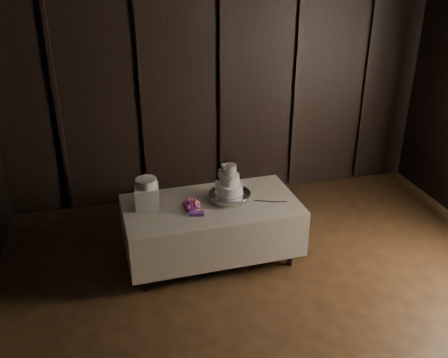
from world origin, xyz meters
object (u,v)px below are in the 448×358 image
at_px(display_table, 212,229).
at_px(box_pedestal, 147,197).
at_px(small_cake, 146,183).
at_px(wedding_cake, 228,183).
at_px(cake_stand, 230,197).
at_px(bouquet, 190,206).

xyz_separation_m(display_table, box_pedestal, (-0.71, 0.09, 0.47)).
bearing_deg(display_table, small_cake, 170.27).
bearing_deg(box_pedestal, wedding_cake, -4.97).
xyz_separation_m(cake_stand, bouquet, (-0.48, -0.13, 0.01)).
bearing_deg(cake_stand, display_table, -173.11).
bearing_deg(bouquet, display_table, 20.76).
xyz_separation_m(bouquet, small_cake, (-0.45, 0.19, 0.24)).
bearing_deg(wedding_cake, box_pedestal, -170.43).
height_order(bouquet, box_pedestal, box_pedestal).
bearing_deg(wedding_cake, display_table, -161.91).
relative_size(box_pedestal, small_cake, 1.10).
height_order(wedding_cake, box_pedestal, wedding_cake).
distance_m(bouquet, small_cake, 0.55).
height_order(display_table, wedding_cake, wedding_cake).
bearing_deg(cake_stand, bouquet, -165.47).
height_order(display_table, cake_stand, cake_stand).
height_order(display_table, bouquet, bouquet).
relative_size(cake_stand, small_cake, 2.05).
bearing_deg(box_pedestal, small_cake, 0.00).
relative_size(cake_stand, bouquet, 1.33).
xyz_separation_m(wedding_cake, box_pedestal, (-0.91, 0.08, -0.10)).
height_order(cake_stand, bouquet, bouquet).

